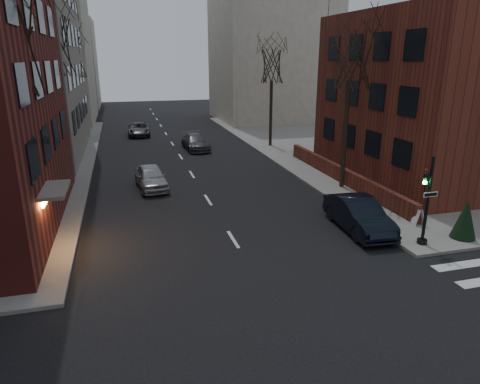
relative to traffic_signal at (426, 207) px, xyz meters
name	(u,v)px	position (x,y,z in m)	size (l,w,h in m)	color
sidewalk_far_right	(463,139)	(21.06, 21.01, -1.83)	(44.00, 44.00, 0.15)	gray
building_right_brick	(442,98)	(8.56, 10.01, 3.59)	(12.00, 14.00, 11.00)	maroon
low_wall_right	(341,174)	(1.36, 10.01, -1.26)	(0.35, 16.00, 1.00)	maroon
building_distant_la	(29,50)	(-22.94, 46.01, 7.09)	(14.00, 16.00, 18.00)	beige
building_distant_ra	(271,58)	(7.06, 41.01, 6.09)	(14.00, 14.00, 16.00)	beige
building_distant_lb	(64,64)	(-20.94, 63.01, 5.09)	(10.00, 12.00, 14.00)	beige
traffic_signal	(426,207)	(0.00, 0.00, 0.00)	(0.76, 0.44, 4.00)	black
tree_left_a	(7,49)	(-16.74, 5.01, 6.56)	(4.18, 4.18, 10.26)	#2D231C
tree_left_b	(49,45)	(-16.74, 17.01, 7.00)	(4.40, 4.40, 10.80)	#2D231C
tree_left_c	(72,58)	(-16.74, 31.01, 6.12)	(3.96, 3.96, 9.72)	#2D231C
tree_right_a	(351,59)	(0.86, 9.01, 6.12)	(3.96, 3.96, 9.72)	#2D231C
tree_right_b	(272,64)	(0.86, 23.01, 5.68)	(3.74, 3.74, 9.18)	#2D231C
streetlamp_near	(60,125)	(-16.14, 13.01, 2.33)	(0.36, 0.36, 6.28)	black
streetlamp_far	(84,97)	(-16.14, 33.01, 2.33)	(0.36, 0.36, 6.28)	black
parked_sedan	(359,215)	(-1.74, 2.48, -1.10)	(1.71, 4.90, 1.61)	black
car_lane_silver	(151,177)	(-11.01, 12.34, -1.16)	(1.77, 4.39, 1.50)	#9E9DA3
car_lane_gray	(196,142)	(-6.17, 23.64, -1.20)	(1.98, 4.88, 1.42)	#47464B
car_lane_far	(139,129)	(-10.84, 32.54, -1.23)	(2.26, 4.91, 1.36)	#3B3B3F
sandwich_board	(418,217)	(1.35, 2.02, -1.35)	(0.36, 0.51, 0.82)	silver
evergreen_shrub	(465,219)	(2.30, 0.06, -0.82)	(1.13, 1.13, 1.88)	#16331C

